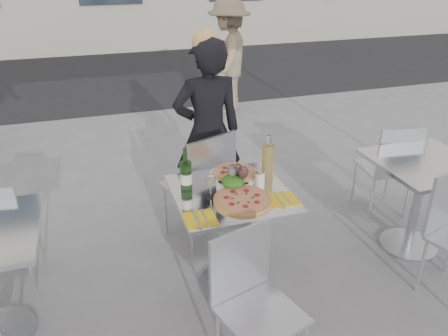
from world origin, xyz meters
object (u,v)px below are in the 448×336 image
object	(u,v)px
pedestrian_b	(229,57)
side_chair_rfar	(391,163)
wineglass_red_b	(243,173)
chair_near	(252,294)
woman_diner	(208,133)
pizza_far	(234,173)
wineglass_red_a	(238,170)
side_table_right	(420,187)
napkin_left	(200,219)
carafe	(268,159)
main_table	(231,220)
pizza_near	(242,200)
chair_far	(203,180)
salad_plate	(233,182)
napkin_right	(282,199)
wineglass_white_a	(211,181)
wineglass_white_b	(233,171)
wine_bottle	(186,175)

from	to	relation	value
pedestrian_b	side_chair_rfar	bearing A→B (deg)	35.42
side_chair_rfar	wineglass_red_b	distance (m)	1.60
chair_near	woman_diner	xyz separation A→B (m)	(0.22, 1.60, 0.28)
pizza_far	wineglass_red_a	distance (m)	0.17
side_table_right	pizza_far	xyz separation A→B (m)	(-1.41, 0.21, 0.23)
pedestrian_b	napkin_left	xyz separation A→B (m)	(-1.46, -3.89, -0.05)
woman_diner	wineglass_red_b	xyz separation A→B (m)	(-0.03, -0.93, 0.08)
carafe	wineglass_red_b	size ratio (longest dim) A/B	1.84
main_table	pizza_near	world-z (taller)	pizza_near
chair_far	napkin_left	world-z (taller)	chair_far
chair_near	salad_plate	bearing A→B (deg)	62.12
main_table	napkin_right	distance (m)	0.39
pizza_far	carafe	xyz separation A→B (m)	(0.22, -0.06, 0.10)
chair_far	side_table_right	bearing A→B (deg)	137.89
pedestrian_b	main_table	bearing A→B (deg)	10.23
side_table_right	pedestrian_b	distance (m)	3.67
side_chair_rfar	wineglass_red_a	bearing A→B (deg)	21.70
napkin_left	side_table_right	bearing A→B (deg)	8.96
wineglass_red_b	side_table_right	bearing A→B (deg)	-0.98
wineglass_white_a	wineglass_red_a	distance (m)	0.23
side_chair_rfar	pedestrian_b	xyz separation A→B (m)	(-0.39, 3.18, 0.29)
wineglass_white_a	wineglass_white_b	distance (m)	0.19
woman_diner	napkin_left	size ratio (longest dim) A/B	7.82
chair_near	napkin_right	distance (m)	0.65
wineglass_red_a	pizza_far	bearing A→B (deg)	79.14
woman_diner	napkin_left	distance (m)	1.26
woman_diner	wineglass_red_a	bearing A→B (deg)	87.40
chair_near	wineglass_red_b	bearing A→B (deg)	57.17
pizza_far	wine_bottle	size ratio (longest dim) A/B	1.14
main_table	carafe	distance (m)	0.48
wineglass_white_a	napkin_right	bearing A→B (deg)	-22.17
main_table	napkin_left	bearing A→B (deg)	-137.65
chair_far	wineglass_red_a	size ratio (longest dim) A/B	6.00
wine_bottle	salad_plate	bearing A→B (deg)	-8.93
side_chair_rfar	woman_diner	bearing A→B (deg)	-11.10
side_chair_rfar	wineglass_red_b	xyz separation A→B (m)	(-1.50, -0.44, 0.35)
pedestrian_b	wineglass_red_b	size ratio (longest dim) A/B	10.17
main_table	side_table_right	world-z (taller)	same
salad_plate	wineglass_white_a	bearing A→B (deg)	-156.30
chair_near	carafe	xyz separation A→B (m)	(0.41, 0.80, 0.37)
chair_far	wineglass_white_b	world-z (taller)	chair_far
pizza_near	pedestrian_b	bearing A→B (deg)	72.84
chair_near	pedestrian_b	size ratio (longest dim) A/B	0.53
pizza_near	napkin_right	xyz separation A→B (m)	(0.24, -0.06, -0.01)
side_chair_rfar	carafe	world-z (taller)	carafe
chair_near	woman_diner	size ratio (longest dim) A/B	0.54
pedestrian_b	pizza_far	distance (m)	3.60
chair_near	pedestrian_b	bearing A→B (deg)	56.20
carafe	napkin_right	world-z (taller)	carafe
side_table_right	side_chair_rfar	world-z (taller)	side_chair_rfar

